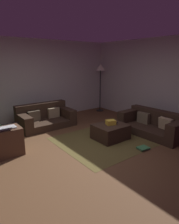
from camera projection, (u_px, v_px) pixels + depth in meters
ground_plane at (83, 155)px, 4.16m from camera, size 6.40×6.40×0.00m
rear_partition at (26, 81)px, 6.24m from camera, size 6.40×0.12×2.60m
corner_partition at (171, 83)px, 5.65m from camera, size 0.12×6.40×2.60m
couch_left at (45, 118)px, 5.93m from camera, size 1.59×0.91×0.67m
couch_right at (153, 125)px, 5.29m from camera, size 0.90×1.74×0.62m
ottoman at (111, 132)px, 4.96m from camera, size 0.80×0.67×0.37m
gift_box at (111, 122)px, 4.91m from camera, size 0.27×0.24×0.12m
tv_remote at (115, 122)px, 5.06m from camera, size 0.09×0.17×0.02m
side_table at (9, 141)px, 4.10m from camera, size 0.52×0.44×0.59m
laptop at (8, 126)px, 3.96m from camera, size 0.34×0.39×0.18m
book_stack at (143, 148)px, 4.39m from camera, size 0.29×0.23×0.06m
corner_lamp at (100, 71)px, 7.36m from camera, size 0.36×0.36×1.81m
area_rug at (110, 138)px, 5.00m from camera, size 2.60×2.00×0.01m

